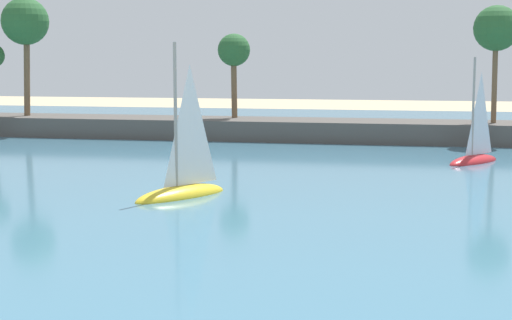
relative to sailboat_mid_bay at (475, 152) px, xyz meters
name	(u,v)px	position (x,y,z in m)	size (l,w,h in m)	color
sea	(362,151)	(-7.91, 5.34, -0.72)	(220.00, 94.23, 0.06)	teal
palm_headland	(388,107)	(-6.28, 12.35, 2.24)	(114.05, 6.59, 12.96)	#514C47
sailboat_mid_bay	(475,152)	(0.00, 0.00, 0.00)	(4.37, 5.22, 7.66)	red
sailboat_toward_headland	(183,182)	(-15.79, -16.51, 0.07)	(4.57, 5.88, 8.46)	yellow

